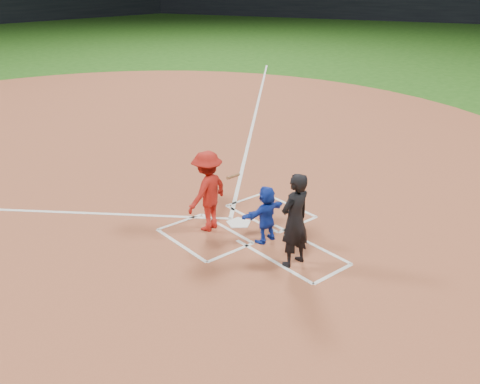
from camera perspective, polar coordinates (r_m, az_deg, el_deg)
ground at (r=12.14m, az=-0.13°, el=-3.40°), size 120.00×120.00×0.00m
home_plate_dirt at (r=16.83m, az=-13.36°, el=3.76°), size 28.00×28.00×0.01m
stadium_wall_right at (r=58.79m, az=17.49°, el=18.56°), size 31.04×52.56×3.20m
home_plate at (r=12.13m, az=-0.13°, el=-3.32°), size 0.60×0.60×0.02m
catcher at (r=11.15m, az=2.81°, el=-2.37°), size 1.17×0.42×1.24m
umpire at (r=10.19m, az=5.86°, el=-3.02°), size 0.70×0.47×1.90m
chalk_markings at (r=16.23m, az=-12.20°, el=3.17°), size 28.35×17.32×0.01m
batter_at_plate at (r=11.56m, az=-3.48°, el=0.10°), size 1.62×0.96×1.80m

